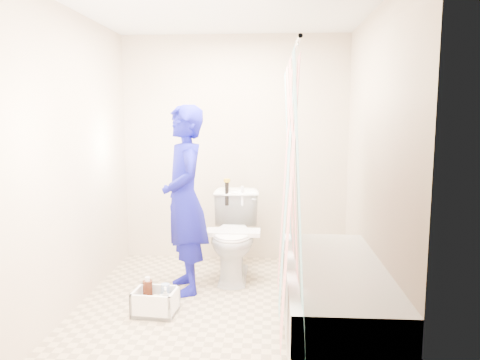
# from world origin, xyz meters

# --- Properties ---
(floor) EXTENTS (2.60, 2.60, 0.00)m
(floor) POSITION_xyz_m (0.00, 0.00, 0.00)
(floor) COLOR tan
(floor) RESTS_ON ground
(ceiling) EXTENTS (2.40, 2.60, 0.02)m
(ceiling) POSITION_xyz_m (0.00, 0.00, 2.40)
(ceiling) COLOR silver
(ceiling) RESTS_ON wall_back
(wall_back) EXTENTS (2.40, 0.02, 2.40)m
(wall_back) POSITION_xyz_m (0.00, 1.30, 1.20)
(wall_back) COLOR beige
(wall_back) RESTS_ON ground
(wall_front) EXTENTS (2.40, 0.02, 2.40)m
(wall_front) POSITION_xyz_m (0.00, -1.30, 1.20)
(wall_front) COLOR beige
(wall_front) RESTS_ON ground
(wall_left) EXTENTS (0.02, 2.60, 2.40)m
(wall_left) POSITION_xyz_m (-1.20, 0.00, 1.20)
(wall_left) COLOR beige
(wall_left) RESTS_ON ground
(wall_right) EXTENTS (0.02, 2.60, 2.40)m
(wall_right) POSITION_xyz_m (1.20, 0.00, 1.20)
(wall_right) COLOR beige
(wall_right) RESTS_ON ground
(bathtub) EXTENTS (0.70, 1.75, 0.50)m
(bathtub) POSITION_xyz_m (0.85, -0.43, 0.27)
(bathtub) COLOR silver
(bathtub) RESTS_ON ground
(curtain_rod) EXTENTS (0.02, 1.90, 0.02)m
(curtain_rod) POSITION_xyz_m (0.52, -0.43, 1.95)
(curtain_rod) COLOR silver
(curtain_rod) RESTS_ON wall_back
(shower_curtain) EXTENTS (0.06, 1.75, 1.80)m
(shower_curtain) POSITION_xyz_m (0.52, -0.43, 1.02)
(shower_curtain) COLOR white
(shower_curtain) RESTS_ON curtain_rod
(toilet) EXTENTS (0.46, 0.81, 0.82)m
(toilet) POSITION_xyz_m (0.04, 0.66, 0.41)
(toilet) COLOR white
(toilet) RESTS_ON ground
(tank_lid) EXTENTS (0.51, 0.22, 0.04)m
(tank_lid) POSITION_xyz_m (0.04, 0.53, 0.48)
(tank_lid) COLOR white
(tank_lid) RESTS_ON toilet
(tank_internals) EXTENTS (0.20, 0.07, 0.27)m
(tank_internals) POSITION_xyz_m (-0.01, 0.88, 0.81)
(tank_internals) COLOR black
(tank_internals) RESTS_ON toilet
(plumber) EXTENTS (0.59, 0.71, 1.66)m
(plumber) POSITION_xyz_m (-0.37, 0.31, 0.83)
(plumber) COLOR #0D0D88
(plumber) RESTS_ON ground
(cleaning_caddy) EXTENTS (0.35, 0.29, 0.25)m
(cleaning_caddy) POSITION_xyz_m (-0.51, -0.22, 0.09)
(cleaning_caddy) COLOR white
(cleaning_caddy) RESTS_ON ground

